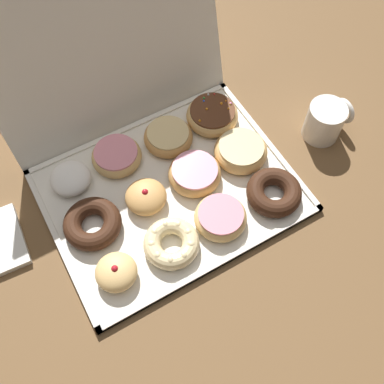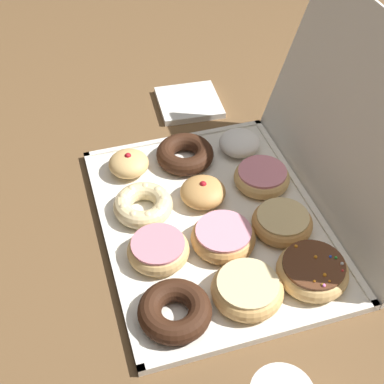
# 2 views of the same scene
# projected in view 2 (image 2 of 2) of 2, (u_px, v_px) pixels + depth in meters

# --- Properties ---
(ground_plane) EXTENTS (3.00, 3.00, 0.00)m
(ground_plane) POSITION_uv_depth(u_px,v_px,m) (212.00, 224.00, 1.03)
(ground_plane) COLOR brown
(donut_box) EXTENTS (0.52, 0.40, 0.01)m
(donut_box) POSITION_uv_depth(u_px,v_px,m) (212.00, 222.00, 1.03)
(donut_box) COLOR silver
(donut_box) RESTS_ON ground
(box_lid_open) EXTENTS (0.52, 0.11, 0.36)m
(box_lid_open) POSITION_uv_depth(u_px,v_px,m) (352.00, 123.00, 0.96)
(box_lid_open) COLOR silver
(box_lid_open) RESTS_ON ground
(jelly_filled_donut_0) EXTENTS (0.08, 0.08, 0.05)m
(jelly_filled_donut_0) POSITION_uv_depth(u_px,v_px,m) (129.00, 163.00, 1.11)
(jelly_filled_donut_0) COLOR #E5B770
(jelly_filled_donut_0) RESTS_ON donut_box
(cruller_donut_1) EXTENTS (0.11, 0.11, 0.04)m
(cruller_donut_1) POSITION_uv_depth(u_px,v_px,m) (143.00, 205.00, 1.03)
(cruller_donut_1) COLOR beige
(cruller_donut_1) RESTS_ON donut_box
(pink_frosted_donut_2) EXTENTS (0.11, 0.11, 0.04)m
(pink_frosted_donut_2) POSITION_uv_depth(u_px,v_px,m) (158.00, 249.00, 0.95)
(pink_frosted_donut_2) COLOR #E5B770
(pink_frosted_donut_2) RESTS_ON donut_box
(chocolate_cake_ring_donut_3) EXTENTS (0.12, 0.12, 0.04)m
(chocolate_cake_ring_donut_3) POSITION_uv_depth(u_px,v_px,m) (175.00, 311.00, 0.86)
(chocolate_cake_ring_donut_3) COLOR #381E11
(chocolate_cake_ring_donut_3) RESTS_ON donut_box
(chocolate_cake_ring_donut_4) EXTENTS (0.12, 0.12, 0.04)m
(chocolate_cake_ring_donut_4) POSITION_uv_depth(u_px,v_px,m) (184.00, 154.00, 1.13)
(chocolate_cake_ring_donut_4) COLOR #381E11
(chocolate_cake_ring_donut_4) RESTS_ON donut_box
(jelly_filled_donut_5) EXTENTS (0.09, 0.09, 0.05)m
(jelly_filled_donut_5) POSITION_uv_depth(u_px,v_px,m) (203.00, 192.00, 1.05)
(jelly_filled_donut_5) COLOR tan
(jelly_filled_donut_5) RESTS_ON donut_box
(pink_frosted_donut_6) EXTENTS (0.12, 0.12, 0.04)m
(pink_frosted_donut_6) POSITION_uv_depth(u_px,v_px,m) (223.00, 237.00, 0.97)
(pink_frosted_donut_6) COLOR tan
(pink_frosted_donut_6) RESTS_ON donut_box
(glazed_ring_donut_7) EXTENTS (0.12, 0.12, 0.04)m
(glazed_ring_donut_7) POSITION_uv_depth(u_px,v_px,m) (250.00, 289.00, 0.88)
(glazed_ring_donut_7) COLOR tan
(glazed_ring_donut_7) RESTS_ON donut_box
(powdered_filled_donut_8) EXTENTS (0.09, 0.09, 0.04)m
(powdered_filled_donut_8) POSITION_uv_depth(u_px,v_px,m) (240.00, 143.00, 1.15)
(powdered_filled_donut_8) COLOR white
(powdered_filled_donut_8) RESTS_ON donut_box
(pink_frosted_donut_9) EXTENTS (0.11, 0.11, 0.04)m
(pink_frosted_donut_9) POSITION_uv_depth(u_px,v_px,m) (262.00, 177.00, 1.08)
(pink_frosted_donut_9) COLOR #E5B770
(pink_frosted_donut_9) RESTS_ON donut_box
(glazed_ring_donut_10) EXTENTS (0.11, 0.11, 0.04)m
(glazed_ring_donut_10) POSITION_uv_depth(u_px,v_px,m) (282.00, 222.00, 0.99)
(glazed_ring_donut_10) COLOR tan
(glazed_ring_donut_10) RESTS_ON donut_box
(sprinkle_donut_11) EXTENTS (0.12, 0.12, 0.04)m
(sprinkle_donut_11) POSITION_uv_depth(u_px,v_px,m) (313.00, 271.00, 0.91)
(sprinkle_donut_11) COLOR #E5B770
(sprinkle_donut_11) RESTS_ON donut_box
(napkin_stack) EXTENTS (0.15, 0.15, 0.01)m
(napkin_stack) POSITION_uv_depth(u_px,v_px,m) (189.00, 102.00, 1.30)
(napkin_stack) COLOR white
(napkin_stack) RESTS_ON ground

